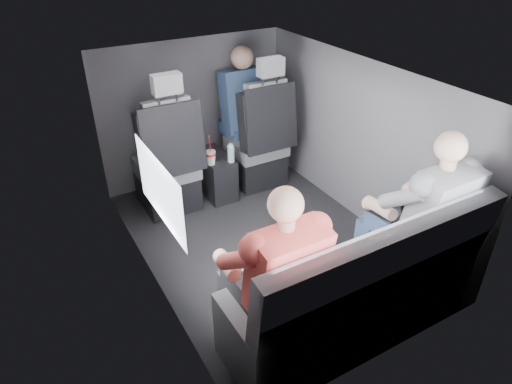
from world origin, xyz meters
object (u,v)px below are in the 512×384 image
water_bottle (231,154)px  front_seat_right (259,146)px  soda_cup (211,157)px  front_seat_left (169,168)px  passenger_front_right (243,102)px  laptop_white (268,256)px  laptop_black (404,206)px  rear_bench (355,294)px  center_console (215,174)px  passenger_rear_right (419,215)px  passenger_rear_left (272,274)px

water_bottle → front_seat_right: bearing=21.9°
front_seat_right → soda_cup: bearing=-168.8°
front_seat_left → soda_cup: size_ratio=4.66×
front_seat_left → passenger_front_right: bearing=16.5°
front_seat_right → water_bottle: (-0.38, -0.15, 0.08)m
front_seat_left → soda_cup: (0.35, -0.11, 0.07)m
laptop_white → laptop_black: 1.03m
rear_bench → center_console: bearing=90.0°
rear_bench → water_bottle: size_ratio=9.40×
center_console → passenger_rear_right: (0.56, -1.85, 0.43)m
center_console → water_bottle: (0.07, -0.19, 0.28)m
passenger_front_right → front_seat_right: bearing=-83.0°
soda_cup → front_seat_right: bearing=11.2°
soda_cup → water_bottle: size_ratio=1.59×
center_console → water_bottle: size_ratio=2.82×
center_console → passenger_rear_left: bearing=-106.0°
laptop_black → rear_bench: bearing=-158.3°
front_seat_right → passenger_rear_right: (0.11, -1.81, 0.23)m
water_bottle → laptop_black: bearing=-72.4°
front_seat_left → rear_bench: size_ratio=0.79×
front_seat_left → water_bottle: front_seat_left is taller
rear_bench → front_seat_right: bearing=76.7°
water_bottle → laptop_black: 1.61m
rear_bench → passenger_rear_right: size_ratio=1.29×
front_seat_right → passenger_rear_left: 2.07m
front_seat_left → soda_cup: front_seat_left is taller
soda_cup → passenger_front_right: bearing=35.3°
water_bottle → passenger_front_right: bearing=49.9°
center_console → laptop_black: 1.86m
front_seat_left → passenger_rear_right: front_seat_left is taller
rear_bench → water_bottle: 1.76m
front_seat_left → front_seat_right: size_ratio=1.00×
passenger_rear_left → passenger_rear_right: passenger_rear_right is taller
rear_bench → laptop_black: (0.56, 0.22, 0.33)m
front_seat_left → center_console: 0.49m
laptop_black → center_console: bearing=108.0°
center_console → water_bottle: bearing=-68.9°
soda_cup → water_bottle: (0.17, -0.04, 0.01)m
soda_cup → passenger_rear_left: bearing=-104.2°
laptop_black → passenger_front_right: size_ratio=0.46×
rear_bench → passenger_rear_left: size_ratio=1.33×
passenger_front_right → laptop_white: bearing=-114.8°
passenger_rear_left → passenger_rear_right: bearing=-0.0°
water_bottle → passenger_rear_right: size_ratio=0.14×
front_seat_left → passenger_rear_left: 1.82m
water_bottle → passenger_rear_left: bearing=-110.0°
passenger_rear_left → center_console: bearing=74.0°
front_seat_left → laptop_black: 1.97m
center_console → laptop_white: size_ratio=1.39×
front_seat_right → center_console: size_ratio=2.64×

